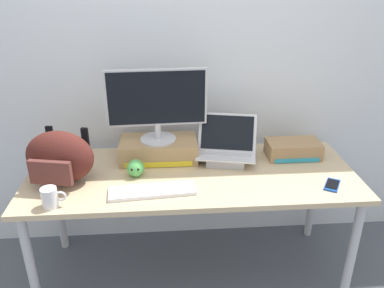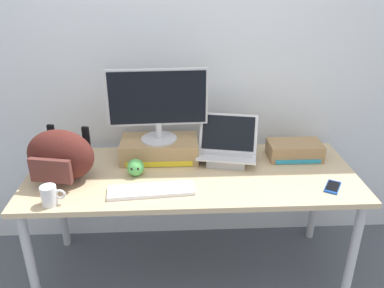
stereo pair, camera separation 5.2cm
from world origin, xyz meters
name	(u,v)px [view 2 (the right image)]	position (x,y,z in m)	size (l,w,h in m)	color
ground_plane	(192,270)	(0.00, 0.00, 0.00)	(20.00, 20.00, 0.00)	#515660
back_wall	(188,53)	(0.00, 0.46, 1.30)	(7.00, 0.10, 2.60)	silver
desk	(192,183)	(0.00, 0.00, 0.65)	(1.86, 0.73, 0.72)	tan
toner_box_yellow	(160,149)	(-0.19, 0.20, 0.78)	(0.46, 0.25, 0.12)	#A88456
desktop_monitor	(158,103)	(-0.19, 0.19, 1.07)	(0.58, 0.21, 0.43)	silver
open_laptop	(227,152)	(0.22, 0.13, 0.77)	(0.38, 0.30, 0.27)	#ADADB2
external_keyboard	(151,190)	(-0.22, -0.20, 0.73)	(0.46, 0.17, 0.02)	white
messenger_backpack	(60,156)	(-0.71, -0.04, 0.86)	(0.41, 0.31, 0.29)	#4C1E19
coffee_mug	(50,196)	(-0.71, -0.29, 0.77)	(0.12, 0.08, 0.10)	silver
cell_phone	(333,187)	(0.74, -0.20, 0.72)	(0.13, 0.15, 0.01)	#19479E
plush_toy	(136,167)	(-0.32, -0.01, 0.76)	(0.10, 0.10, 0.10)	#56B256
toner_box_cyan	(295,150)	(0.63, 0.16, 0.77)	(0.32, 0.18, 0.10)	#9E7A51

